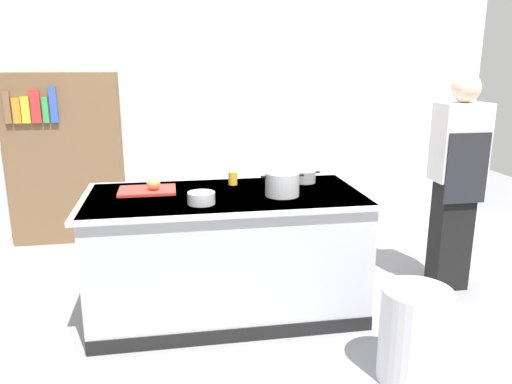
{
  "coord_description": "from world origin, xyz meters",
  "views": [
    {
      "loc": [
        -0.36,
        -3.35,
        1.8
      ],
      "look_at": [
        0.25,
        0.2,
        0.85
      ],
      "focal_mm": 34.8,
      "sensor_mm": 36.0,
      "label": 1
    }
  ],
  "objects_px": {
    "person_chef": "(457,179)",
    "sauce_pan": "(304,177)",
    "bookshelf": "(66,159)",
    "onion": "(153,183)",
    "stock_pot": "(282,184)",
    "juice_cup": "(233,178)",
    "mixing_bowl": "(201,198)",
    "trash_bin": "(414,335)"
  },
  "relations": [
    {
      "from": "mixing_bowl",
      "to": "trash_bin",
      "type": "xyz_separation_m",
      "value": [
        1.15,
        -0.78,
        -0.66
      ]
    },
    {
      "from": "sauce_pan",
      "to": "juice_cup",
      "type": "relative_size",
      "value": 2.37
    },
    {
      "from": "trash_bin",
      "to": "person_chef",
      "type": "bearing_deg",
      "value": 52.04
    },
    {
      "from": "sauce_pan",
      "to": "bookshelf",
      "type": "xyz_separation_m",
      "value": [
        -2.05,
        1.56,
        -0.09
      ]
    },
    {
      "from": "trash_bin",
      "to": "bookshelf",
      "type": "distance_m",
      "value": 3.72
    },
    {
      "from": "sauce_pan",
      "to": "trash_bin",
      "type": "height_order",
      "value": "sauce_pan"
    },
    {
      "from": "stock_pot",
      "to": "juice_cup",
      "type": "bearing_deg",
      "value": 129.24
    },
    {
      "from": "onion",
      "to": "juice_cup",
      "type": "height_order",
      "value": "onion"
    },
    {
      "from": "bookshelf",
      "to": "person_chef",
      "type": "bearing_deg",
      "value": -27.7
    },
    {
      "from": "onion",
      "to": "stock_pot",
      "type": "xyz_separation_m",
      "value": [
        0.88,
        -0.23,
        0.01
      ]
    },
    {
      "from": "stock_pot",
      "to": "mixing_bowl",
      "type": "relative_size",
      "value": 1.67
    },
    {
      "from": "onion",
      "to": "trash_bin",
      "type": "height_order",
      "value": "onion"
    },
    {
      "from": "stock_pot",
      "to": "juice_cup",
      "type": "xyz_separation_m",
      "value": [
        -0.3,
        0.37,
        -0.03
      ]
    },
    {
      "from": "sauce_pan",
      "to": "mixing_bowl",
      "type": "height_order",
      "value": "sauce_pan"
    },
    {
      "from": "juice_cup",
      "to": "onion",
      "type": "bearing_deg",
      "value": -166.77
    },
    {
      "from": "person_chef",
      "to": "bookshelf",
      "type": "bearing_deg",
      "value": 53.02
    },
    {
      "from": "sauce_pan",
      "to": "bookshelf",
      "type": "bearing_deg",
      "value": 142.78
    },
    {
      "from": "bookshelf",
      "to": "onion",
      "type": "bearing_deg",
      "value": -61.29
    },
    {
      "from": "person_chef",
      "to": "sauce_pan",
      "type": "bearing_deg",
      "value": 73.87
    },
    {
      "from": "stock_pot",
      "to": "person_chef",
      "type": "bearing_deg",
      "value": 8.1
    },
    {
      "from": "onion",
      "to": "sauce_pan",
      "type": "bearing_deg",
      "value": 5.99
    },
    {
      "from": "bookshelf",
      "to": "mixing_bowl",
      "type": "bearing_deg",
      "value": -58.62
    },
    {
      "from": "onion",
      "to": "person_chef",
      "type": "relative_size",
      "value": 0.06
    },
    {
      "from": "stock_pot",
      "to": "trash_bin",
      "type": "xyz_separation_m",
      "value": [
        0.58,
        -0.9,
        -0.7
      ]
    },
    {
      "from": "stock_pot",
      "to": "bookshelf",
      "type": "bearing_deg",
      "value": 133.34
    },
    {
      "from": "stock_pot",
      "to": "bookshelf",
      "type": "xyz_separation_m",
      "value": [
        -1.8,
        1.91,
        -0.13
      ]
    },
    {
      "from": "onion",
      "to": "bookshelf",
      "type": "bearing_deg",
      "value": 118.71
    },
    {
      "from": "juice_cup",
      "to": "sauce_pan",
      "type": "bearing_deg",
      "value": -1.84
    },
    {
      "from": "mixing_bowl",
      "to": "person_chef",
      "type": "bearing_deg",
      "value": 9.06
    },
    {
      "from": "juice_cup",
      "to": "person_chef",
      "type": "distance_m",
      "value": 1.75
    },
    {
      "from": "sauce_pan",
      "to": "mixing_bowl",
      "type": "relative_size",
      "value": 1.31
    },
    {
      "from": "onion",
      "to": "stock_pot",
      "type": "distance_m",
      "value": 0.91
    },
    {
      "from": "person_chef",
      "to": "bookshelf",
      "type": "xyz_separation_m",
      "value": [
        -3.24,
        1.7,
        -0.06
      ]
    },
    {
      "from": "stock_pot",
      "to": "onion",
      "type": "bearing_deg",
      "value": 165.42
    },
    {
      "from": "mixing_bowl",
      "to": "trash_bin",
      "type": "bearing_deg",
      "value": -34.29
    },
    {
      "from": "onion",
      "to": "stock_pot",
      "type": "relative_size",
      "value": 0.32
    },
    {
      "from": "mixing_bowl",
      "to": "stock_pot",
      "type": "bearing_deg",
      "value": 11.5
    },
    {
      "from": "trash_bin",
      "to": "stock_pot",
      "type": "bearing_deg",
      "value": 122.95
    },
    {
      "from": "stock_pot",
      "to": "trash_bin",
      "type": "relative_size",
      "value": 0.53
    },
    {
      "from": "stock_pot",
      "to": "person_chef",
      "type": "distance_m",
      "value": 1.46
    },
    {
      "from": "sauce_pan",
      "to": "person_chef",
      "type": "height_order",
      "value": "person_chef"
    },
    {
      "from": "sauce_pan",
      "to": "person_chef",
      "type": "relative_size",
      "value": 0.14
    }
  ]
}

